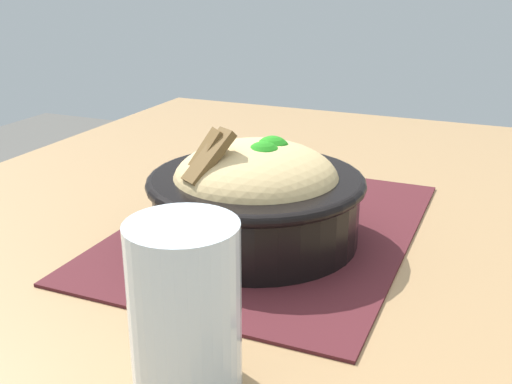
# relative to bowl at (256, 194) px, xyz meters

# --- Properties ---
(table) EXTENTS (1.11, 0.84, 0.77)m
(table) POSITION_rel_bowl_xyz_m (0.04, 0.01, -0.12)
(table) COLOR #99754C
(table) RESTS_ON ground_plane
(placemat) EXTENTS (0.39, 0.28, 0.00)m
(placemat) POSITION_rel_bowl_xyz_m (0.03, -0.00, -0.05)
(placemat) COLOR #47191E
(placemat) RESTS_ON table
(bowl) EXTENTS (0.21, 0.21, 0.12)m
(bowl) POSITION_rel_bowl_xyz_m (0.00, 0.00, 0.00)
(bowl) COLOR black
(bowl) RESTS_ON placemat
(fork) EXTENTS (0.03, 0.13, 0.00)m
(fork) POSITION_rel_bowl_xyz_m (0.11, 0.01, -0.05)
(fork) COLOR silver
(fork) RESTS_ON placemat
(drinking_glass) EXTENTS (0.07, 0.07, 0.11)m
(drinking_glass) POSITION_rel_bowl_xyz_m (-0.22, -0.05, -0.00)
(drinking_glass) COLOR silver
(drinking_glass) RESTS_ON table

